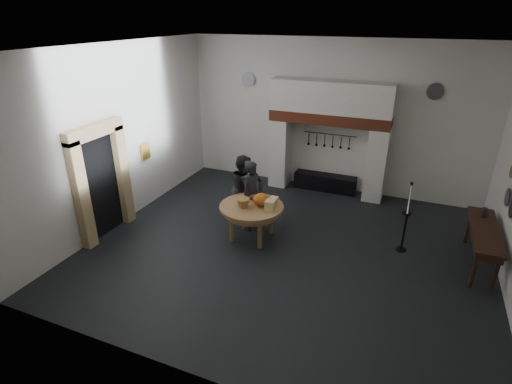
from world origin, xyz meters
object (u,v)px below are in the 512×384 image
at_px(work_table, 252,207).
at_px(visitor_far, 244,188).
at_px(side_table, 485,230).
at_px(barrier_post_near, 404,233).
at_px(iron_range, 325,182).
at_px(visitor_near, 252,196).
at_px(barrier_post_far, 409,199).

height_order(work_table, visitor_far, visitor_far).
height_order(side_table, barrier_post_near, same).
distance_m(iron_range, visitor_near, 3.39).
distance_m(work_table, visitor_far, 1.02).
xyz_separation_m(barrier_post_near, barrier_post_far, (0.00, 2.00, 0.00)).
relative_size(side_table, barrier_post_near, 2.44).
bearing_deg(iron_range, barrier_post_far, -16.92).
relative_size(iron_range, work_table, 1.23).
bearing_deg(barrier_post_near, barrier_post_far, 90.00).
distance_m(iron_range, side_table, 4.97).
relative_size(iron_range, visitor_near, 1.04).
relative_size(iron_range, side_table, 0.86).
xyz_separation_m(work_table, barrier_post_near, (3.49, 0.80, -0.39)).
relative_size(iron_range, visitor_far, 1.06).
bearing_deg(visitor_far, barrier_post_near, -113.96).
distance_m(visitor_far, barrier_post_far, 4.52).
height_order(work_table, barrier_post_far, barrier_post_far).
bearing_deg(visitor_far, barrier_post_far, -87.58).
bearing_deg(barrier_post_near, work_table, -167.01).
bearing_deg(visitor_near, visitor_far, 68.47).
relative_size(work_table, visitor_near, 0.85).
height_order(work_table, side_table, side_table).
height_order(barrier_post_near, barrier_post_far, same).
bearing_deg(side_table, visitor_near, -175.91).
height_order(iron_range, visitor_far, visitor_far).
bearing_deg(barrier_post_near, iron_range, 132.24).
relative_size(work_table, barrier_post_far, 1.72).
distance_m(work_table, side_table, 5.14).
xyz_separation_m(visitor_far, barrier_post_near, (4.05, -0.04, -0.45)).
height_order(visitor_near, side_table, visitor_near).
distance_m(visitor_far, side_table, 5.65).
bearing_deg(barrier_post_far, work_table, -141.19).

